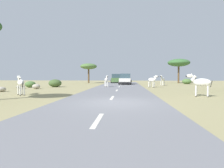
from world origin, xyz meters
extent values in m
plane|color=#998E60|center=(0.00, 0.00, 0.00)|extent=(90.00, 90.00, 0.00)
cube|color=slate|center=(-0.34, 0.00, 0.03)|extent=(6.00, 64.00, 0.05)
cube|color=silver|center=(-0.34, -4.00, 0.05)|extent=(0.16, 2.00, 0.01)
cube|color=silver|center=(-0.34, 2.00, 0.05)|extent=(0.16, 2.00, 0.01)
cube|color=silver|center=(-0.34, 8.00, 0.05)|extent=(0.16, 2.00, 0.01)
cube|color=silver|center=(-0.34, 14.00, 0.05)|extent=(0.16, 2.00, 0.01)
cube|color=silver|center=(-0.34, 20.00, 0.05)|extent=(0.16, 2.00, 0.01)
cube|color=silver|center=(-0.34, 26.00, 0.05)|extent=(0.16, 2.00, 0.01)
ellipsoid|color=silver|center=(-1.97, 13.65, 0.94)|extent=(0.65, 1.08, 0.48)
cylinder|color=silver|center=(-2.01, 13.30, 0.40)|extent=(0.12, 0.12, 0.69)
cylinder|color=#28231E|center=(-2.01, 13.30, 0.07)|extent=(0.14, 0.14, 0.05)
cylinder|color=silver|center=(-1.76, 13.36, 0.40)|extent=(0.12, 0.12, 0.69)
cylinder|color=#28231E|center=(-1.76, 13.36, 0.07)|extent=(0.14, 0.14, 0.05)
cylinder|color=silver|center=(-2.18, 13.94, 0.40)|extent=(0.12, 0.12, 0.69)
cylinder|color=#28231E|center=(-2.18, 13.94, 0.07)|extent=(0.14, 0.14, 0.05)
cylinder|color=silver|center=(-1.93, 14.01, 0.40)|extent=(0.12, 0.12, 0.69)
cylinder|color=#28231E|center=(-1.93, 14.01, 0.07)|extent=(0.14, 0.14, 0.05)
cylinder|color=silver|center=(-1.85, 13.18, 1.19)|extent=(0.27, 0.40, 0.41)
cube|color=black|center=(-1.85, 13.18, 1.27)|extent=(0.12, 0.33, 0.28)
ellipsoid|color=silver|center=(-1.79, 12.95, 1.34)|extent=(0.29, 0.47, 0.22)
ellipsoid|color=black|center=(-1.74, 12.78, 1.32)|extent=(0.16, 0.18, 0.13)
cone|color=silver|center=(-1.88, 13.04, 1.45)|extent=(0.10, 0.10, 0.13)
cone|color=silver|center=(-1.75, 13.08, 1.45)|extent=(0.10, 0.10, 0.13)
cylinder|color=black|center=(-2.10, 14.14, 0.85)|extent=(0.07, 0.15, 0.41)
ellipsoid|color=silver|center=(3.71, 13.76, 0.94)|extent=(1.03, 1.08, 0.50)
cylinder|color=silver|center=(3.84, 13.41, 0.36)|extent=(0.15, 0.15, 0.73)
cylinder|color=#28231E|center=(3.84, 13.41, 0.02)|extent=(0.17, 0.17, 0.05)
cylinder|color=silver|center=(4.04, 13.59, 0.36)|extent=(0.15, 0.15, 0.73)
cylinder|color=#28231E|center=(4.04, 13.59, 0.02)|extent=(0.17, 0.17, 0.05)
cylinder|color=silver|center=(3.37, 13.93, 0.36)|extent=(0.15, 0.15, 0.73)
cylinder|color=#28231E|center=(3.37, 13.93, 0.02)|extent=(0.17, 0.17, 0.05)
cylinder|color=silver|center=(3.57, 14.11, 0.36)|extent=(0.15, 0.15, 0.73)
cylinder|color=#28231E|center=(3.57, 14.11, 0.02)|extent=(0.17, 0.17, 0.05)
cylinder|color=silver|center=(4.05, 13.38, 1.20)|extent=(0.40, 0.41, 0.43)
cube|color=black|center=(4.05, 13.38, 1.29)|extent=(0.26, 0.29, 0.30)
ellipsoid|color=silver|center=(4.22, 13.20, 1.36)|extent=(0.46, 0.48, 0.23)
ellipsoid|color=black|center=(4.34, 13.06, 1.34)|extent=(0.21, 0.21, 0.14)
cone|color=silver|center=(4.09, 13.24, 1.48)|extent=(0.12, 0.12, 0.14)
cone|color=silver|center=(4.19, 13.33, 1.48)|extent=(0.12, 0.12, 0.14)
cylinder|color=black|center=(3.35, 14.16, 0.84)|extent=(0.13, 0.14, 0.43)
ellipsoid|color=silver|center=(5.86, 17.87, 0.95)|extent=(0.93, 1.14, 0.51)
cylinder|color=silver|center=(5.56, 17.64, 0.37)|extent=(0.15, 0.15, 0.73)
cylinder|color=#28231E|center=(5.56, 17.64, 0.02)|extent=(0.17, 0.17, 0.05)
cylinder|color=silver|center=(5.79, 17.50, 0.37)|extent=(0.15, 0.15, 0.73)
cylinder|color=#28231E|center=(5.79, 17.50, 0.02)|extent=(0.17, 0.17, 0.05)
cylinder|color=silver|center=(5.92, 18.24, 0.37)|extent=(0.15, 0.15, 0.73)
cylinder|color=#28231E|center=(5.92, 18.24, 0.02)|extent=(0.17, 0.17, 0.05)
cylinder|color=silver|center=(6.16, 18.10, 0.37)|extent=(0.15, 0.15, 0.73)
cylinder|color=#28231E|center=(6.16, 18.10, 0.02)|extent=(0.17, 0.17, 0.05)
cylinder|color=silver|center=(5.59, 17.43, 1.21)|extent=(0.37, 0.43, 0.43)
cube|color=black|center=(5.59, 17.43, 1.30)|extent=(0.22, 0.32, 0.30)
ellipsoid|color=silver|center=(5.46, 17.21, 1.37)|extent=(0.41, 0.50, 0.23)
ellipsoid|color=black|center=(5.36, 17.05, 1.36)|extent=(0.20, 0.21, 0.14)
cone|color=silver|center=(5.46, 17.35, 1.49)|extent=(0.12, 0.12, 0.14)
cone|color=silver|center=(5.58, 17.28, 1.49)|extent=(0.12, 0.12, 0.14)
cylinder|color=black|center=(6.14, 18.33, 0.85)|extent=(0.11, 0.15, 0.44)
ellipsoid|color=silver|center=(-7.37, 3.67, 0.93)|extent=(1.03, 1.06, 0.50)
cylinder|color=silver|center=(-7.51, 4.01, 0.36)|extent=(0.15, 0.15, 0.72)
cylinder|color=#28231E|center=(-7.51, 4.01, 0.02)|extent=(0.17, 0.17, 0.05)
cylinder|color=silver|center=(-7.71, 3.83, 0.36)|extent=(0.15, 0.15, 0.72)
cylinder|color=#28231E|center=(-7.71, 3.83, 0.02)|extent=(0.17, 0.17, 0.05)
cylinder|color=silver|center=(-7.04, 3.50, 0.36)|extent=(0.15, 0.15, 0.72)
cylinder|color=#28231E|center=(-7.04, 3.50, 0.02)|extent=(0.17, 0.17, 0.05)
cylinder|color=silver|center=(-7.24, 3.32, 0.36)|extent=(0.15, 0.15, 0.72)
cylinder|color=#28231E|center=(-7.24, 3.32, 0.02)|extent=(0.17, 0.17, 0.05)
cylinder|color=silver|center=(-7.72, 4.04, 1.19)|extent=(0.40, 0.41, 0.42)
cube|color=black|center=(-7.72, 4.04, 1.28)|extent=(0.27, 0.28, 0.29)
ellipsoid|color=silver|center=(-7.89, 4.22, 1.35)|extent=(0.45, 0.47, 0.23)
ellipsoid|color=black|center=(-8.01, 4.35, 1.33)|extent=(0.21, 0.21, 0.14)
cone|color=silver|center=(-7.76, 4.18, 1.46)|extent=(0.12, 0.12, 0.13)
cone|color=silver|center=(-7.86, 4.09, 1.46)|extent=(0.12, 0.12, 0.13)
cylinder|color=black|center=(-7.01, 3.28, 0.84)|extent=(0.13, 0.14, 0.43)
ellipsoid|color=silver|center=(5.84, 3.63, 1.00)|extent=(1.22, 0.90, 0.54)
cylinder|color=silver|center=(5.56, 3.92, 0.39)|extent=(0.15, 0.15, 0.78)
cylinder|color=#28231E|center=(5.56, 3.92, 0.03)|extent=(0.17, 0.17, 0.05)
cylinder|color=silver|center=(5.44, 3.66, 0.39)|extent=(0.15, 0.15, 0.78)
cylinder|color=#28231E|center=(5.44, 3.66, 0.03)|extent=(0.17, 0.17, 0.05)
cylinder|color=silver|center=(6.24, 3.60, 0.39)|extent=(0.15, 0.15, 0.78)
cylinder|color=#28231E|center=(6.24, 3.60, 0.03)|extent=(0.17, 0.17, 0.05)
cylinder|color=silver|center=(6.11, 3.34, 0.39)|extent=(0.15, 0.15, 0.78)
cylinder|color=#28231E|center=(6.11, 3.34, 0.03)|extent=(0.17, 0.17, 0.05)
cylinder|color=silver|center=(5.35, 3.86, 1.28)|extent=(0.46, 0.36, 0.46)
cube|color=black|center=(5.35, 3.86, 1.37)|extent=(0.36, 0.20, 0.31)
ellipsoid|color=silver|center=(5.10, 3.97, 1.45)|extent=(0.54, 0.40, 0.25)
ellipsoid|color=black|center=(4.92, 4.06, 1.43)|extent=(0.22, 0.20, 0.15)
cone|color=silver|center=(5.25, 3.99, 1.57)|extent=(0.12, 0.12, 0.14)
cone|color=silver|center=(5.19, 3.86, 1.57)|extent=(0.12, 0.12, 0.14)
cylinder|color=black|center=(6.35, 3.39, 0.90)|extent=(0.16, 0.11, 0.46)
cube|color=#476B38|center=(-1.44, 27.15, 0.63)|extent=(1.90, 4.24, 0.80)
cube|color=#334751|center=(-1.44, 26.95, 1.41)|extent=(1.69, 2.24, 0.76)
cube|color=black|center=(-1.49, 29.31, 0.36)|extent=(1.71, 0.20, 0.24)
cylinder|color=black|center=(-0.57, 28.52, 0.39)|extent=(0.24, 0.68, 0.68)
cylinder|color=black|center=(-2.37, 28.48, 0.39)|extent=(0.24, 0.68, 0.68)
cylinder|color=black|center=(-0.51, 25.82, 0.39)|extent=(0.24, 0.68, 0.68)
cylinder|color=black|center=(-2.31, 25.78, 0.39)|extent=(0.24, 0.68, 0.68)
cube|color=white|center=(0.38, 21.13, 0.63)|extent=(1.97, 4.27, 0.80)
cube|color=#334751|center=(0.39, 21.33, 1.41)|extent=(1.73, 2.27, 0.76)
cube|color=black|center=(0.29, 18.97, 0.36)|extent=(1.72, 0.23, 0.24)
cylinder|color=black|center=(-0.57, 19.82, 0.39)|extent=(0.25, 0.69, 0.68)
cylinder|color=black|center=(1.23, 19.74, 0.39)|extent=(0.25, 0.69, 0.68)
cylinder|color=black|center=(-0.46, 22.51, 0.39)|extent=(0.25, 0.69, 0.68)
cylinder|color=black|center=(1.34, 22.44, 0.39)|extent=(0.25, 0.69, 0.68)
cylinder|color=brown|center=(10.62, 27.20, 1.61)|extent=(0.33, 0.33, 3.22)
ellipsoid|color=#386633|center=(10.62, 27.20, 3.95)|extent=(4.17, 4.17, 1.46)
cylinder|color=brown|center=(-6.79, 26.23, 1.35)|extent=(0.31, 0.31, 2.70)
ellipsoid|color=#4C7038|center=(-6.79, 26.23, 3.26)|extent=(3.22, 3.22, 1.13)
ellipsoid|color=#4C7038|center=(-11.33, 12.48, 0.39)|extent=(1.30, 1.17, 0.78)
ellipsoid|color=#4C7038|center=(11.03, 23.51, 0.47)|extent=(1.55, 1.40, 0.93)
ellipsoid|color=#425B2D|center=(-8.58, 13.54, 0.49)|extent=(1.65, 1.48, 0.99)
ellipsoid|color=#A89E8C|center=(-10.80, 6.33, 0.23)|extent=(0.75, 0.80, 0.46)
ellipsoid|color=#A89E8C|center=(-9.35, 10.02, 0.27)|extent=(0.86, 0.77, 0.54)
ellipsoid|color=gray|center=(-11.26, 10.13, 0.21)|extent=(0.79, 0.86, 0.41)
camera|label=1|loc=(0.56, -9.86, 1.47)|focal=30.03mm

